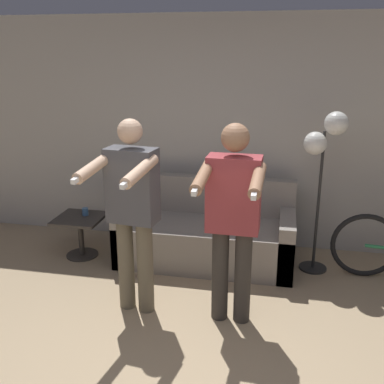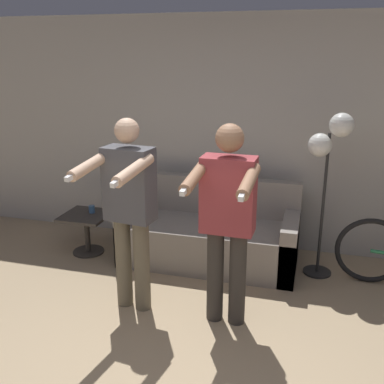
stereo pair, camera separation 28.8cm
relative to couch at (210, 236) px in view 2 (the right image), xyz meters
name	(u,v)px [view 2 (the right image)]	position (x,y,z in m)	size (l,w,h in m)	color
wall_back	(232,135)	(0.11, 0.58, 1.01)	(10.00, 0.05, 2.60)	#B7B2A8
couch	(210,236)	(0.00, 0.00, 0.00)	(1.86, 0.82, 0.87)	gray
person_left	(129,205)	(-0.45, -1.10, 0.68)	(0.54, 0.71, 1.70)	#6B604C
person_right	(227,214)	(0.40, -1.10, 0.69)	(0.50, 0.68, 1.69)	#38332D
cat	(236,172)	(0.21, 0.30, 0.66)	(0.48, 0.15, 0.17)	#B7AD9E
floor_lamp	(329,148)	(1.15, 0.02, 1.03)	(0.41, 0.29, 1.66)	black
side_table	(87,225)	(-1.39, -0.17, 0.05)	(0.50, 0.50, 0.46)	#38332D
cup	(92,209)	(-1.35, -0.09, 0.21)	(0.07, 0.07, 0.08)	#3D6693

